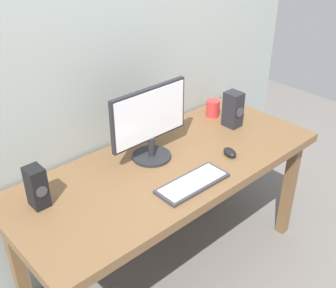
# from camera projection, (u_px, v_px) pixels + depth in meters

# --- Properties ---
(ground_plane) EXTENTS (6.00, 6.00, 0.00)m
(ground_plane) POSITION_uv_depth(u_px,v_px,m) (169.00, 266.00, 2.55)
(ground_plane) COLOR slate
(wall_back) EXTENTS (2.80, 0.04, 3.00)m
(wall_back) POSITION_uv_depth(u_px,v_px,m) (114.00, 3.00, 2.04)
(wall_back) COLOR #9EA8A3
(wall_back) RESTS_ON ground_plane
(desk) EXTENTS (1.72, 0.72, 0.75)m
(desk) POSITION_uv_depth(u_px,v_px,m) (169.00, 176.00, 2.21)
(desk) COLOR brown
(desk) RESTS_ON ground_plane
(monitor) EXTENTS (0.47, 0.21, 0.39)m
(monitor) POSITION_uv_depth(u_px,v_px,m) (150.00, 122.00, 2.12)
(monitor) COLOR #232328
(monitor) RESTS_ON desk
(keyboard_primary) EXTENTS (0.38, 0.16, 0.02)m
(keyboard_primary) POSITION_uv_depth(u_px,v_px,m) (193.00, 183.00, 2.00)
(keyboard_primary) COLOR #333338
(keyboard_primary) RESTS_ON desk
(mouse) EXTENTS (0.08, 0.10, 0.04)m
(mouse) POSITION_uv_depth(u_px,v_px,m) (230.00, 152.00, 2.22)
(mouse) COLOR black
(mouse) RESTS_ON desk
(speaker_right) EXTENTS (0.09, 0.10, 0.22)m
(speaker_right) POSITION_uv_depth(u_px,v_px,m) (233.00, 109.00, 2.48)
(speaker_right) COLOR #232328
(speaker_right) RESTS_ON desk
(speaker_left) EXTENTS (0.07, 0.09, 0.20)m
(speaker_left) POSITION_uv_depth(u_px,v_px,m) (37.00, 187.00, 1.82)
(speaker_left) COLOR black
(speaker_left) RESTS_ON desk
(coffee_mug) EXTENTS (0.09, 0.09, 0.10)m
(coffee_mug) POSITION_uv_depth(u_px,v_px,m) (213.00, 108.00, 2.62)
(coffee_mug) COLOR red
(coffee_mug) RESTS_ON desk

